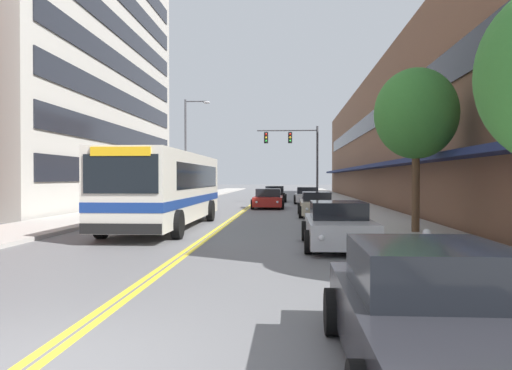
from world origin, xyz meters
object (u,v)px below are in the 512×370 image
object	(u,v)px
traffic_signal_mast	(297,149)
street_lamp_left_far	(189,143)
car_beige_parked_left_near	(184,199)
street_tree_right_mid	(416,114)
car_black_moving_second	(275,194)
car_white_parked_right_end	(307,196)
car_champagne_parked_right_far	(316,205)
car_red_moving_lead	(268,199)
car_charcoal_parked_right_foreground	(432,316)
car_silver_parked_right_mid	(338,226)
city_bus	(168,186)
fire_hydrant	(426,246)

from	to	relation	value
traffic_signal_mast	street_lamp_left_far	distance (m)	8.98
car_beige_parked_left_near	street_lamp_left_far	distance (m)	6.82
street_tree_right_mid	car_black_moving_second	bearing A→B (deg)	102.81
car_white_parked_right_end	traffic_signal_mast	distance (m)	4.08
car_champagne_parked_right_far	car_black_moving_second	world-z (taller)	car_black_moving_second
car_red_moving_lead	car_charcoal_parked_right_foreground	bearing A→B (deg)	-84.21
car_silver_parked_right_mid	traffic_signal_mast	bearing A→B (deg)	91.80
traffic_signal_mast	street_tree_right_mid	distance (m)	23.74
car_charcoal_parked_right_foreground	traffic_signal_mast	world-z (taller)	traffic_signal_mast
traffic_signal_mast	street_lamp_left_far	bearing A→B (deg)	-161.94
car_champagne_parked_right_far	traffic_signal_mast	world-z (taller)	traffic_signal_mast
car_charcoal_parked_right_foreground	car_black_moving_second	size ratio (longest dim) A/B	0.95
car_silver_parked_right_mid	traffic_signal_mast	xyz separation A→B (m)	(-0.84, 26.60, 3.89)
car_charcoal_parked_right_foreground	car_black_moving_second	distance (m)	38.56
car_red_moving_lead	car_silver_parked_right_mid	bearing A→B (deg)	-81.35
car_black_moving_second	traffic_signal_mast	world-z (taller)	traffic_signal_mast
car_white_parked_right_end	car_red_moving_lead	distance (m)	7.41
car_white_parked_right_end	street_lamp_left_far	xyz separation A→B (m)	(-9.40, -1.99, 4.24)
city_bus	car_silver_parked_right_mid	size ratio (longest dim) A/B	2.46
car_silver_parked_right_mid	car_black_moving_second	xyz separation A→B (m)	(-2.73, 28.70, 0.00)
car_beige_parked_left_near	traffic_signal_mast	xyz separation A→B (m)	(7.76, 8.07, 3.91)
car_white_parked_right_end	street_tree_right_mid	distance (m)	23.14
car_charcoal_parked_right_foreground	traffic_signal_mast	distance (m)	36.58
car_charcoal_parked_right_foreground	car_red_moving_lead	world-z (taller)	car_charcoal_parked_right_foreground
city_bus	car_silver_parked_right_mid	distance (m)	8.64
city_bus	car_black_moving_second	bearing A→B (deg)	80.62
car_beige_parked_left_near	car_champagne_parked_right_far	bearing A→B (deg)	-36.41
car_silver_parked_right_mid	street_tree_right_mid	distance (m)	5.79
car_charcoal_parked_right_foreground	fire_hydrant	world-z (taller)	car_charcoal_parked_right_foreground
car_charcoal_parked_right_foreground	street_lamp_left_far	bearing A→B (deg)	105.63
car_red_moving_lead	traffic_signal_mast	bearing A→B (deg)	74.89
car_champagne_parked_right_far	car_black_moving_second	size ratio (longest dim) A/B	1.06
car_white_parked_right_end	street_tree_right_mid	bearing A→B (deg)	-82.32
city_bus	traffic_signal_mast	world-z (taller)	traffic_signal_mast
car_white_parked_right_end	car_black_moving_second	size ratio (longest dim) A/B	0.95
car_charcoal_parked_right_foreground	street_lamp_left_far	world-z (taller)	street_lamp_left_far
car_champagne_parked_right_far	traffic_signal_mast	xyz separation A→B (m)	(-0.86, 14.42, 3.92)
fire_hydrant	car_charcoal_parked_right_foreground	bearing A→B (deg)	-104.62
car_beige_parked_left_near	car_silver_parked_right_mid	size ratio (longest dim) A/B	0.95
street_tree_right_mid	car_champagne_parked_right_far	bearing A→B (deg)	108.77
city_bus	car_silver_parked_right_mid	world-z (taller)	city_bus
city_bus	car_red_moving_lead	world-z (taller)	city_bus
car_beige_parked_left_near	car_champagne_parked_right_far	distance (m)	10.71
car_red_moving_lead	traffic_signal_mast	size ratio (longest dim) A/B	0.66
car_black_moving_second	fire_hydrant	size ratio (longest dim) A/B	5.84
car_beige_parked_left_near	car_white_parked_right_end	xyz separation A→B (m)	(8.63, 7.28, 0.00)
traffic_signal_mast	street_tree_right_mid	world-z (taller)	traffic_signal_mast
car_silver_parked_right_mid	traffic_signal_mast	distance (m)	26.90
car_champagne_parked_right_far	car_red_moving_lead	xyz separation A→B (m)	(-2.91, 6.82, 0.01)
fire_hydrant	car_beige_parked_left_near	bearing A→B (deg)	114.75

